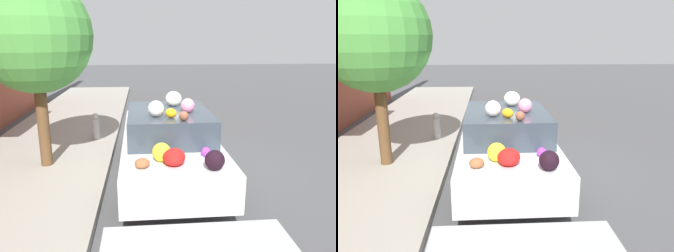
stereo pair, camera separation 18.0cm
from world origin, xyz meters
TOP-DOWN VIEW (x-y plane):
  - ground_plane at (0.00, 0.00)m, footprint 60.00×60.00m
  - sidewalk_curb at (0.00, 2.70)m, footprint 24.00×3.20m
  - street_tree at (0.43, 2.42)m, footprint 2.25×2.25m
  - fire_hydrant at (2.24, 1.62)m, footprint 0.20×0.20m
  - art_car at (-0.06, -0.14)m, footprint 4.50×1.85m

SIDE VIEW (x-z plane):
  - ground_plane at x=0.00m, z-range 0.00..0.00m
  - sidewalk_curb at x=0.00m, z-range 0.00..0.15m
  - fire_hydrant at x=2.24m, z-range 0.14..0.84m
  - art_car at x=-0.06m, z-range -0.10..1.61m
  - street_tree at x=0.43m, z-range 0.90..4.70m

